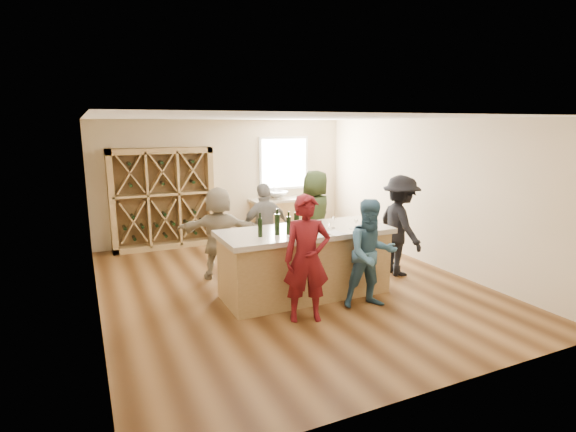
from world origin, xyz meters
name	(u,v)px	position (x,y,z in m)	size (l,w,h in m)	color
floor	(288,287)	(0.00, 0.00, -0.05)	(6.00, 7.00, 0.10)	brown
ceiling	(288,115)	(0.00, 0.00, 2.85)	(6.00, 7.00, 0.10)	white
wall_back	(225,180)	(0.00, 3.55, 1.40)	(6.00, 0.10, 2.80)	beige
wall_front	(443,263)	(0.00, -3.55, 1.40)	(6.00, 0.10, 2.80)	beige
wall_left	(87,220)	(-3.05, 0.00, 1.40)	(0.10, 7.00, 2.80)	beige
wall_right	(430,192)	(3.05, 0.00, 1.40)	(0.10, 7.00, 2.80)	beige
window_frame	(284,163)	(1.50, 3.47, 1.75)	(1.30, 0.06, 1.30)	white
window_pane	(284,163)	(1.50, 3.44, 1.75)	(1.18, 0.01, 1.18)	white
wine_rack	(163,199)	(-1.50, 3.27, 1.10)	(2.20, 0.45, 2.20)	#977848
back_counter_base	(285,218)	(1.40, 3.20, 0.43)	(1.60, 0.58, 0.86)	#977848
back_counter_top	(285,199)	(1.40, 3.20, 0.89)	(1.70, 0.62, 0.06)	#AFA48F
sink	(277,195)	(1.20, 3.20, 1.01)	(0.54, 0.54, 0.19)	silver
faucet	(274,192)	(1.20, 3.38, 1.07)	(0.02, 0.02, 0.30)	silver
tasting_counter_base	(305,265)	(0.05, -0.55, 0.50)	(2.60, 1.00, 1.00)	#977848
tasting_counter_top	(305,232)	(0.05, -0.55, 1.04)	(2.72, 1.12, 0.08)	#AFA48F
wine_bottle_a	(260,227)	(-0.76, -0.69, 1.22)	(0.07, 0.07, 0.28)	black
wine_bottle_c	(277,224)	(-0.49, -0.68, 1.24)	(0.08, 0.08, 0.31)	black
wine_bottle_d	(289,225)	(-0.32, -0.73, 1.22)	(0.07, 0.07, 0.27)	black
wine_bottle_e	(297,223)	(-0.20, -0.75, 1.25)	(0.08, 0.08, 0.33)	black
wine_glass_a	(304,232)	(-0.22, -1.04, 1.17)	(0.07, 0.07, 0.18)	white
wine_glass_b	(329,229)	(0.23, -0.97, 1.16)	(0.06, 0.06, 0.16)	white
wine_glass_c	(356,226)	(0.73, -0.95, 1.16)	(0.06, 0.06, 0.16)	white
wine_glass_d	(333,223)	(0.50, -0.66, 1.17)	(0.07, 0.07, 0.18)	white
wine_glass_e	(364,221)	(0.97, -0.81, 1.17)	(0.07, 0.07, 0.19)	white
tasting_menu_a	(298,236)	(-0.25, -0.90, 1.08)	(0.21, 0.29, 0.00)	white
tasting_menu_b	(336,233)	(0.36, -0.96, 1.08)	(0.23, 0.31, 0.00)	white
tasting_menu_c	(361,229)	(0.85, -0.91, 1.08)	(0.23, 0.31, 0.00)	white
person_near_left	(307,259)	(-0.36, -1.40, 0.89)	(0.65, 0.48, 1.78)	#590F14
person_near_right	(371,254)	(0.72, -1.39, 0.82)	(0.80, 0.44, 1.64)	#335972
person_server	(400,226)	(2.07, -0.36, 0.91)	(1.17, 0.54, 1.82)	black
person_far_mid	(265,228)	(-0.10, 0.76, 0.83)	(0.97, 0.50, 1.66)	slate
person_far_right	(315,218)	(0.98, 0.84, 0.92)	(0.90, 0.59, 1.84)	#263319
person_far_left	(219,233)	(-0.95, 0.82, 0.82)	(1.53, 0.55, 1.65)	gray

